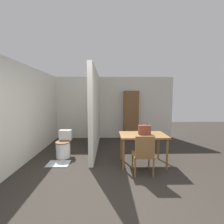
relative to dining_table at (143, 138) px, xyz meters
The scene contains 10 objects.
ground_plane 1.77m from the dining_table, 120.13° to the right, with size 16.00×16.00×0.00m, color #2D2823.
wall_back 2.76m from the dining_table, 107.78° to the left, with size 5.24×0.12×2.50m.
wall_left 3.11m from the dining_table, 169.72° to the left, with size 0.12×4.93×2.50m.
partition_wall 1.82m from the dining_table, 137.19° to the left, with size 0.12×2.67×2.50m.
dining_table is the anchor object (origin of this frame).
wooden_chair 0.55m from the dining_table, 100.85° to the right, with size 0.45×0.45×0.87m.
toilet 2.20m from the dining_table, 165.76° to the left, with size 0.41×0.55×0.72m.
handbag 0.21m from the dining_table, ahead, with size 0.29×0.13×0.31m.
wooden_cabinet 2.35m from the dining_table, 88.51° to the left, with size 0.57×0.35×1.93m.
bath_mat 2.21m from the dining_table, behind, with size 0.54×0.39×0.01m.
Camera 1 is at (-0.02, -2.18, 1.65)m, focal length 24.00 mm.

